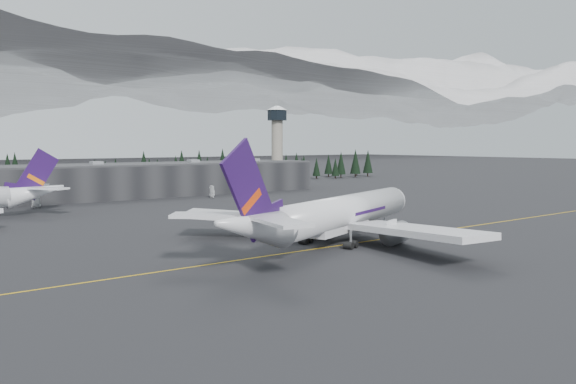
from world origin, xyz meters
TOP-DOWN VIEW (x-y plane):
  - ground at (0.00, 0.00)m, footprint 1400.00×1400.00m
  - taxiline at (0.00, -2.00)m, footprint 400.00×0.40m
  - terminal at (0.00, 125.00)m, footprint 160.00×30.00m
  - control_tower at (75.00, 128.00)m, footprint 10.00×10.00m
  - treeline at (0.00, 162.00)m, footprint 360.00×20.00m
  - jet_main at (-4.55, -0.48)m, footprint 69.42×62.03m
  - gse_vehicle_a at (-36.27, 103.97)m, footprint 3.50×6.05m
  - gse_vehicle_b at (25.04, 100.38)m, footprint 4.95×2.95m

SIDE VIEW (x-z plane):
  - ground at x=0.00m, z-range 0.00..0.00m
  - taxiline at x=0.00m, z-range 0.00..0.02m
  - gse_vehicle_b at x=25.04m, z-range 0.00..1.58m
  - gse_vehicle_a at x=-36.27m, z-range 0.00..1.59m
  - jet_main at x=-4.55m, z-range -4.61..16.53m
  - terminal at x=0.00m, z-range 0.00..12.60m
  - treeline at x=0.00m, z-range 0.00..15.00m
  - control_tower at x=75.00m, z-range 4.56..42.26m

